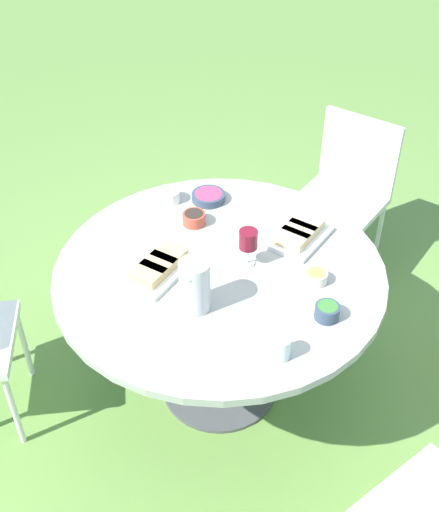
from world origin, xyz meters
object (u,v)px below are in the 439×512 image
(dining_table, at_px, (220,287))
(wine_glass, at_px, (248,241))
(water_pitcher, at_px, (196,286))
(chair_near_right, at_px, (346,186))

(dining_table, xyz_separation_m, wine_glass, (-0.06, 0.10, 0.23))
(dining_table, distance_m, water_pitcher, 0.33)
(chair_near_right, relative_size, wine_glass, 5.38)
(chair_near_right, xyz_separation_m, water_pitcher, (1.39, -0.29, 0.33))
(wine_glass, bearing_deg, chair_near_right, 169.67)
(dining_table, xyz_separation_m, water_pitcher, (0.25, 0.00, 0.21))
(chair_near_right, bearing_deg, dining_table, -14.44)
(dining_table, bearing_deg, wine_glass, 123.57)
(water_pitcher, bearing_deg, chair_near_right, 168.24)
(dining_table, relative_size, wine_glass, 8.20)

